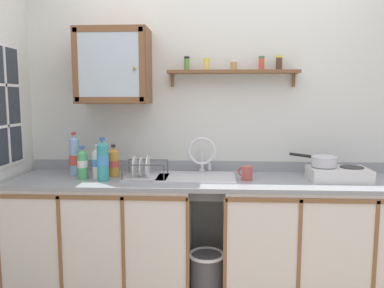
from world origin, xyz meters
TOP-DOWN VIEW (x-y plane):
  - back_wall at (0.00, 0.75)m, footprint 3.64×0.07m
  - lower_cabinet_run at (-0.85, 0.41)m, footprint 1.32×0.63m
  - lower_cabinet_run_right at (0.77, 0.41)m, footprint 1.48×0.63m
  - countertop at (0.00, 0.41)m, footprint 3.00×0.65m
  - backsplash at (0.00, 0.71)m, footprint 3.00×0.02m
  - sink at (-0.15, 0.45)m, footprint 0.57×0.43m
  - hot_plate_stove at (0.86, 0.40)m, footprint 0.41×0.27m
  - saucepan at (0.76, 0.43)m, footprint 0.30×0.31m
  - bottle_water_blue_0 at (-1.09, 0.50)m, footprint 0.08×0.08m
  - bottle_soda_green_1 at (-0.98, 0.36)m, footprint 0.07×0.07m
  - bottle_juice_amber_2 at (-0.78, 0.45)m, footprint 0.08×0.08m
  - bottle_opaque_white_3 at (-0.88, 0.39)m, footprint 0.08×0.08m
  - bottle_water_clear_4 at (-0.89, 0.53)m, footprint 0.08×0.08m
  - bottle_detergent_teal_5 at (-0.82, 0.30)m, footprint 0.08×0.08m
  - dish_rack at (-0.54, 0.40)m, footprint 0.32×0.25m
  - mug at (0.21, 0.38)m, footprint 0.10×0.09m
  - wall_cabinet at (-0.79, 0.57)m, footprint 0.54×0.32m
  - spice_shelf at (0.12, 0.65)m, footprint 1.00×0.14m
  - trash_bin at (-0.08, 0.26)m, footprint 0.26×0.26m

SIDE VIEW (x-z plane):
  - trash_bin at x=-0.08m, z-range 0.01..0.43m
  - lower_cabinet_run_right at x=0.77m, z-range 0.00..0.90m
  - lower_cabinet_run at x=-0.85m, z-range 0.00..0.90m
  - sink at x=-0.15m, z-range 0.70..1.12m
  - countertop at x=0.00m, z-range 0.90..0.93m
  - dish_rack at x=-0.54m, z-range 0.88..1.05m
  - backsplash at x=0.00m, z-range 0.93..1.01m
  - hot_plate_stove at x=0.86m, z-range 0.92..1.02m
  - mug at x=0.21m, z-range 0.93..1.03m
  - bottle_juice_amber_2 at x=-0.78m, z-range 0.91..1.15m
  - bottle_soda_green_1 at x=-0.98m, z-range 0.92..1.16m
  - bottle_opaque_white_3 at x=-0.88m, z-range 0.92..1.17m
  - bottle_water_clear_4 at x=-0.89m, z-range 0.91..1.19m
  - saucepan at x=0.76m, z-range 1.02..1.10m
  - bottle_detergent_teal_5 at x=-0.82m, z-range 0.92..1.22m
  - bottle_water_blue_0 at x=-1.09m, z-range 0.91..1.23m
  - back_wall at x=0.00m, z-range 0.01..2.52m
  - spice_shelf at x=0.12m, z-range 1.60..1.84m
  - wall_cabinet at x=-0.79m, z-range 1.47..2.03m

